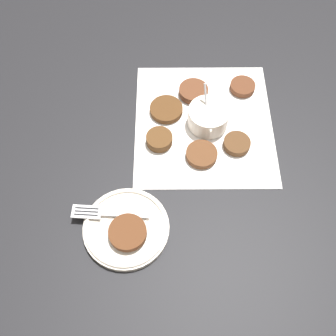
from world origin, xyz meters
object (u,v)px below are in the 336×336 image
object	(u,v)px
sauce_bowl	(207,118)
fork	(102,213)
serving_plate	(126,228)
fritter_on_plate	(128,232)

from	to	relation	value
sauce_bowl	fork	world-z (taller)	sauce_bowl
sauce_bowl	serving_plate	size ratio (longest dim) A/B	0.59
fritter_on_plate	fork	world-z (taller)	fritter_on_plate
serving_plate	fritter_on_plate	size ratio (longest dim) A/B	2.30
sauce_bowl	fritter_on_plate	bearing A→B (deg)	-32.89
serving_plate	fritter_on_plate	bearing A→B (deg)	16.34
sauce_bowl	fritter_on_plate	size ratio (longest dim) A/B	1.36
serving_plate	fork	distance (m)	0.06
sauce_bowl	fork	distance (m)	0.33
serving_plate	fork	world-z (taller)	fork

